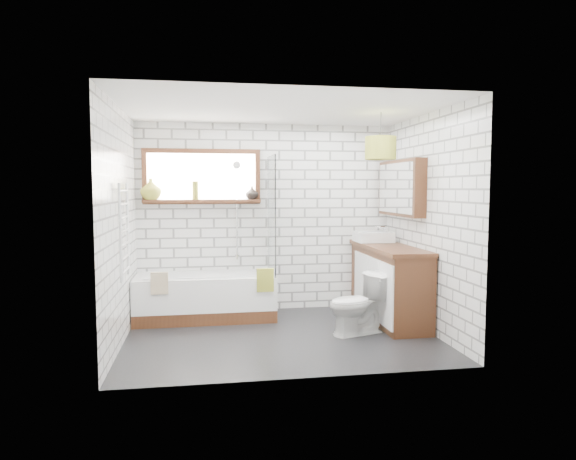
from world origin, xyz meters
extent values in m
cube|color=black|center=(0.00, 0.00, -0.01)|extent=(3.40, 2.60, 0.01)
cube|color=white|center=(0.00, 0.00, 2.50)|extent=(3.40, 2.60, 0.01)
cube|color=white|center=(0.00, 1.30, 1.25)|extent=(3.40, 0.01, 2.50)
cube|color=white|center=(0.00, -1.30, 1.25)|extent=(3.40, 0.01, 2.50)
cube|color=white|center=(-1.70, 0.00, 1.25)|extent=(0.01, 2.60, 2.50)
cube|color=white|center=(1.70, 0.00, 1.25)|extent=(0.01, 2.60, 2.50)
cube|color=#381C0F|center=(-0.85, 1.26, 1.80)|extent=(1.52, 0.16, 0.68)
cube|color=white|center=(-1.66, 0.00, 1.20)|extent=(0.06, 0.52, 1.00)
cube|color=#381C0F|center=(1.62, 0.60, 1.65)|extent=(0.16, 1.20, 0.70)
cylinder|color=silver|center=(-0.40, 1.26, 1.35)|extent=(0.02, 0.02, 1.30)
cube|color=white|center=(-0.83, 0.92, 0.28)|extent=(1.73, 0.76, 0.56)
cube|color=white|center=(0.02, 0.92, 1.31)|extent=(0.02, 0.72, 1.50)
cube|color=olive|center=(-0.11, 0.54, 0.54)|extent=(0.21, 0.06, 0.28)
cube|color=tan|center=(-1.36, 0.54, 0.54)|extent=(0.20, 0.05, 0.26)
cube|color=#381C0F|center=(1.43, 0.47, 0.47)|extent=(0.53, 1.65, 0.94)
cube|color=white|center=(1.37, 0.91, 1.01)|extent=(0.46, 0.40, 0.13)
cylinder|color=silver|center=(1.53, 0.91, 1.07)|extent=(0.03, 0.03, 0.15)
imported|color=white|center=(0.87, -0.06, 0.34)|extent=(0.56, 0.76, 0.69)
imported|color=olive|center=(-1.50, 1.23, 1.62)|extent=(0.31, 0.31, 0.27)
imported|color=black|center=(-0.20, 1.23, 1.57)|extent=(0.17, 0.17, 0.18)
cylinder|color=olive|center=(-0.94, 1.23, 1.60)|extent=(0.09, 0.09, 0.24)
cylinder|color=olive|center=(1.14, 0.03, 2.10)|extent=(0.35, 0.35, 0.26)
camera|label=1|loc=(-0.84, -5.56, 1.65)|focal=32.00mm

